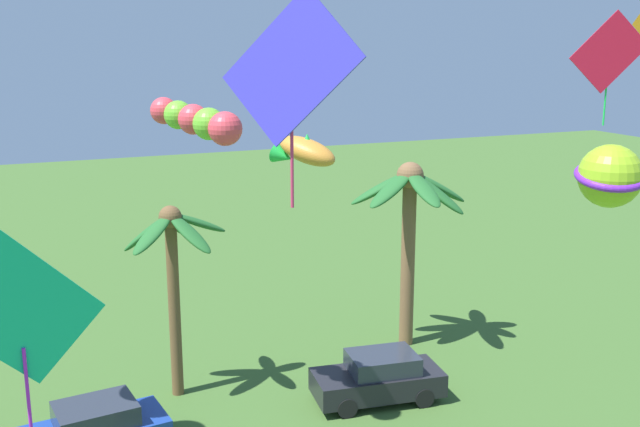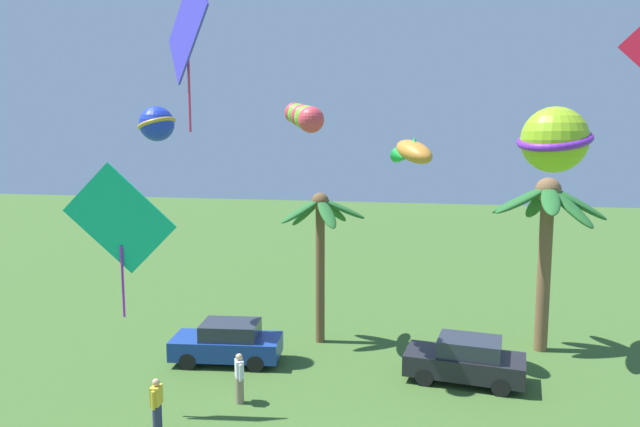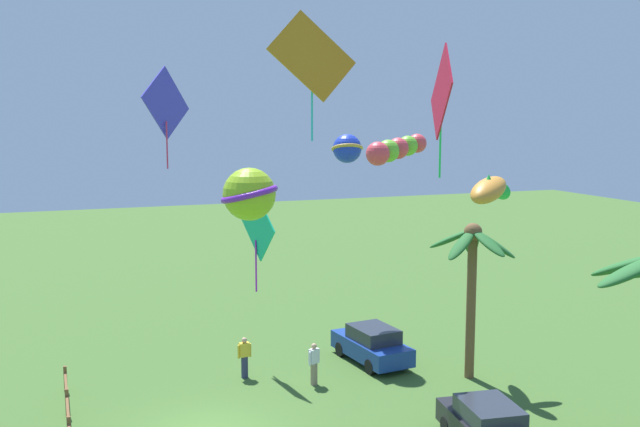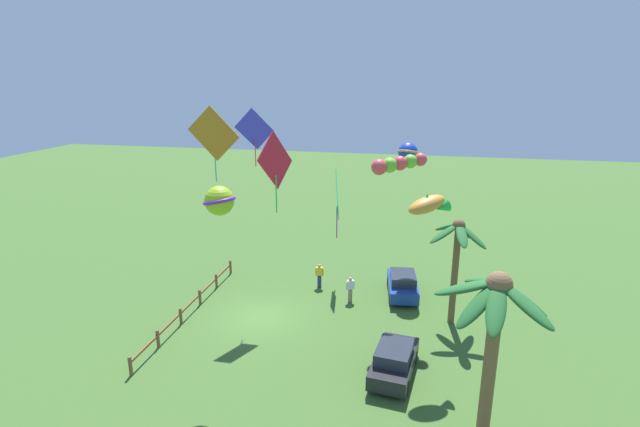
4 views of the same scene
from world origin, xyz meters
The scene contains 13 objects.
palm_tree_0 centered at (-1.62, 10.51, 4.52)m, with size 3.28×3.17×6.00m.
parked_car_0 centered at (3.89, 7.69, 0.75)m, with size 4.09×2.20×1.51m.
parked_car_1 centered at (-4.52, 7.72, 0.75)m, with size 4.07×2.14×1.51m.
spectator_0 centered at (-4.63, 2.41, 0.81)m, with size 0.26×0.55×1.59m.
spectator_1 centered at (-3.01, 4.66, 0.81)m, with size 0.38×0.49×1.59m.
kite_ball_0 centered at (5.00, 0.14, 8.15)m, with size 1.88×1.88×1.26m.
kite_diamond_1 centered at (-6.00, 3.29, 5.81)m, with size 3.17×0.69×4.49m.
kite_diamond_2 centered at (-2.04, -0.69, 10.34)m, with size 1.60×1.75×3.25m.
kite_fish_3 centered at (1.92, 8.83, 7.64)m, with size 1.88×2.24×1.14m.
kite_diamond_4 centered at (7.04, 0.99, 11.19)m, with size 0.47×1.98×2.73m.
kite_ball_5 centered at (-6.92, 7.58, 8.61)m, with size 1.63×1.63×1.22m.
kite_tube_6 centered at (-1.55, 7.19, 8.83)m, with size 1.80×2.81×1.05m.
kite_diamond_7 centered at (7.95, 3.57, 10.44)m, with size 1.94×0.64×2.82m.
Camera 3 is at (21.67, -4.26, 9.99)m, focal length 41.00 mm.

